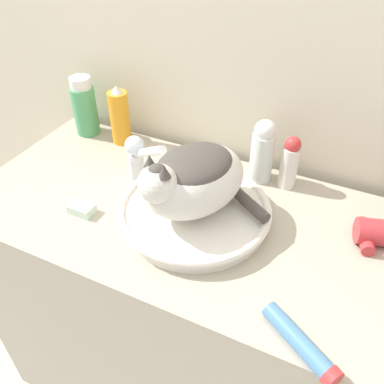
{
  "coord_description": "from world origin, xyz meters",
  "views": [
    {
      "loc": [
        0.35,
        -0.41,
        1.56
      ],
      "look_at": [
        0.03,
        0.26,
        0.96
      ],
      "focal_mm": 38.0,
      "sensor_mm": 36.0,
      "label": 1
    }
  ],
  "objects": [
    {
      "name": "cream_tube",
      "position": [
        0.35,
        0.03,
        0.88
      ],
      "size": [
        0.16,
        0.12,
        0.04
      ],
      "rotation": [
        0.0,
        0.0,
        -0.57
      ],
      "color": "#4C7FB2",
      "rests_on": "vanity_counter"
    },
    {
      "name": "lotion_bottle_white",
      "position": [
        0.12,
        0.5,
        0.96
      ],
      "size": [
        0.06,
        0.06,
        0.18
      ],
      "color": "silver",
      "rests_on": "vanity_counter"
    },
    {
      "name": "cat",
      "position": [
        0.03,
        0.26,
        1.0
      ],
      "size": [
        0.32,
        0.32,
        0.18
      ],
      "rotation": [
        0.0,
        0.0,
        4.32
      ],
      "color": "silver",
      "rests_on": "sink_basin"
    },
    {
      "name": "wall_back",
      "position": [
        0.0,
        0.62,
        1.2
      ],
      "size": [
        8.0,
        0.05,
        2.4
      ],
      "color": "beige",
      "rests_on": "ground_plane"
    },
    {
      "name": "spray_bottle_trigger",
      "position": [
        -0.34,
        0.5,
        0.95
      ],
      "size": [
        0.06,
        0.06,
        0.19
      ],
      "color": "orange",
      "rests_on": "vanity_counter"
    },
    {
      "name": "vanity_counter",
      "position": [
        0.0,
        0.28,
        0.43
      ],
      "size": [
        1.16,
        0.56,
        0.87
      ],
      "color": "#B2A893",
      "rests_on": "ground_plane"
    },
    {
      "name": "mouthwash_bottle",
      "position": [
        -0.47,
        0.5,
        0.96
      ],
      "size": [
        0.08,
        0.08,
        0.19
      ],
      "color": "#4CA366",
      "rests_on": "vanity_counter"
    },
    {
      "name": "faucet",
      "position": [
        -0.18,
        0.35,
        0.95
      ],
      "size": [
        0.15,
        0.09,
        0.16
      ],
      "rotation": [
        0.0,
        0.0,
        -0.38
      ],
      "color": "silver",
      "rests_on": "vanity_counter"
    },
    {
      "name": "deodorant_stick",
      "position": [
        0.2,
        0.5,
        0.94
      ],
      "size": [
        0.05,
        0.05,
        0.15
      ],
      "color": "white",
      "rests_on": "vanity_counter"
    },
    {
      "name": "soap_bar",
      "position": [
        -0.24,
        0.17,
        0.88
      ],
      "size": [
        0.06,
        0.04,
        0.02
      ],
      "color": "silver",
      "rests_on": "vanity_counter"
    },
    {
      "name": "sink_basin",
      "position": [
        0.03,
        0.27,
        0.89
      ],
      "size": [
        0.38,
        0.38,
        0.04
      ],
      "color": "white",
      "rests_on": "vanity_counter"
    }
  ]
}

